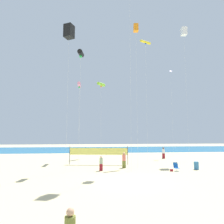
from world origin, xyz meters
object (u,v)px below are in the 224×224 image
at_px(beachgoer_white_shirt, 163,152).
at_px(folding_beach_chair, 176,166).
at_px(beach_handbag, 172,170).
at_px(kite_lime_tube, 101,85).
at_px(trash_barrel, 196,166).
at_px(kite_orange_box, 136,28).
at_px(kite_black_box, 69,32).
at_px(kite_black_tube, 81,54).
at_px(kite_pink_tube, 79,85).
at_px(kite_white_box, 184,32).
at_px(kite_yellow_tube, 145,43).
at_px(kite_violet_diamond, 171,73).
at_px(beachgoer_sage_shirt, 101,163).
at_px(volleyball_net, 99,152).
at_px(beachgoer_coral_shirt, 124,160).

xyz_separation_m(beachgoer_white_shirt, folding_beach_chair, (-2.43, -10.69, -0.51)).
distance_m(beach_handbag, kite_lime_tube, 21.13).
relative_size(trash_barrel, kite_orange_box, 0.05).
distance_m(folding_beach_chair, trash_barrel, 2.72).
xyz_separation_m(kite_lime_tube, kite_black_box, (-4.26, -14.27, 2.56)).
bearing_deg(folding_beach_chair, trash_barrel, 42.29).
distance_m(trash_barrel, kite_orange_box, 18.32).
bearing_deg(kite_orange_box, kite_black_tube, -179.37).
height_order(kite_pink_tube, kite_white_box, kite_white_box).
height_order(folding_beach_chair, kite_black_box, kite_black_box).
xyz_separation_m(kite_lime_tube, kite_yellow_tube, (6.49, -7.72, 4.79)).
xyz_separation_m(kite_white_box, kite_black_box, (-17.86, -8.34, -5.35)).
height_order(trash_barrel, kite_yellow_tube, kite_yellow_tube).
bearing_deg(kite_violet_diamond, beachgoer_white_shirt, -130.40).
bearing_deg(kite_pink_tube, folding_beach_chair, -40.00).
relative_size(beachgoer_sage_shirt, kite_white_box, 0.07).
relative_size(kite_violet_diamond, kite_yellow_tube, 0.89).
bearing_deg(folding_beach_chair, kite_lime_tube, 147.13).
relative_size(kite_pink_tube, kite_orange_box, 0.66).
height_order(beachgoer_white_shirt, kite_pink_tube, kite_pink_tube).
height_order(folding_beach_chair, beach_handbag, folding_beach_chair).
distance_m(beachgoer_white_shirt, kite_white_box, 20.49).
bearing_deg(kite_orange_box, kite_lime_tube, 107.45).
distance_m(folding_beach_chair, kite_yellow_tube, 18.91).
distance_m(folding_beach_chair, kite_black_box, 19.44).
xyz_separation_m(volleyball_net, kite_black_tube, (-2.35, -3.10, 12.18)).
bearing_deg(folding_beach_chair, kite_black_box, -152.85).
relative_size(beachgoer_white_shirt, kite_lime_tube, 0.14).
height_order(kite_violet_diamond, kite_lime_tube, kite_violet_diamond).
bearing_deg(folding_beach_chair, beachgoer_white_shirt, 106.62).
height_order(beachgoer_white_shirt, kite_lime_tube, kite_lime_tube).
bearing_deg(kite_yellow_tube, folding_beach_chair, -79.92).
relative_size(volleyball_net, kite_white_box, 0.35).
bearing_deg(beachgoer_coral_shirt, beach_handbag, 142.84).
distance_m(kite_pink_tube, kite_white_box, 19.66).
bearing_deg(beachgoer_coral_shirt, kite_pink_tube, -58.31).
height_order(kite_violet_diamond, kite_yellow_tube, kite_yellow_tube).
bearing_deg(beachgoer_sage_shirt, beach_handbag, -46.50).
bearing_deg(kite_black_box, beach_handbag, -3.68).
distance_m(kite_lime_tube, kite_black_tube, 13.00).
bearing_deg(kite_violet_diamond, kite_black_tube, -142.91).
distance_m(trash_barrel, kite_black_tube, 18.99).
height_order(volleyball_net, kite_lime_tube, kite_lime_tube).
height_order(beachgoer_white_shirt, kite_white_box, kite_white_box).
distance_m(kite_orange_box, kite_white_box, 12.24).
relative_size(trash_barrel, kite_black_tube, 0.06).
xyz_separation_m(beachgoer_coral_shirt, kite_black_tube, (-5.32, -0.28, 12.84)).
distance_m(kite_lime_tube, kite_orange_box, 13.85).
relative_size(beachgoer_white_shirt, kite_pink_tube, 0.15).
distance_m(kite_orange_box, kite_black_tube, 7.87).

